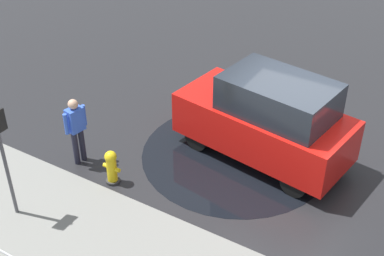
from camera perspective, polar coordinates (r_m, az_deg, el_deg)
ground_plane at (r=12.10m, az=9.91°, el=-4.34°), size 60.00×60.00×0.00m
moving_hatchback at (r=11.83m, az=8.02°, el=0.98°), size 4.11×2.25×2.06m
fire_hydrant at (r=11.46m, az=-8.57°, el=-4.15°), size 0.42×0.31×0.80m
pedestrian at (r=11.87m, az=-12.27°, el=0.21°), size 0.30×0.56×1.62m
sign_post at (r=10.44m, az=-19.61°, el=-2.19°), size 0.07×0.44×2.40m
puddle_patch at (r=12.38m, az=4.60°, el=-2.84°), size 4.30×4.30×0.01m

